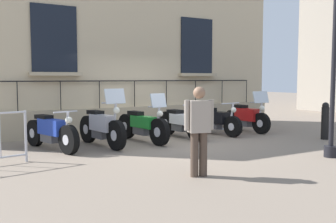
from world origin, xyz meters
TOP-DOWN VIEW (x-y plane):
  - ground_plane at (0.00, 0.00)m, footprint 60.00×60.00m
  - building_facade at (-2.60, -0.00)m, footprint 0.82×11.06m
  - motorcycle_blue at (-0.39, -3.06)m, footprint 2.16×0.85m
  - motorcycle_silver at (-0.23, -1.85)m, footprint 2.14×0.63m
  - motorcycle_green at (-0.32, -0.67)m, footprint 2.20×0.59m
  - motorcycle_white at (-0.41, 0.61)m, footprint 2.07×0.72m
  - motorcycle_black at (-0.44, 1.84)m, footprint 2.04×0.72m
  - motorcycle_red at (-0.41, 3.06)m, footprint 1.93×0.74m
  - lamppost at (3.52, 1.91)m, footprint 0.31×0.31m
  - bollard at (1.86, 3.89)m, footprint 0.21×0.21m
  - pedestrian_standing at (3.43, -1.48)m, footprint 0.31×0.51m

SIDE VIEW (x-z plane):
  - ground_plane at x=0.00m, z-range 0.00..0.00m
  - motorcycle_black at x=-0.44m, z-range -0.08..0.91m
  - motorcycle_blue at x=-0.39m, z-range -0.06..0.90m
  - motorcycle_white at x=-0.41m, z-range -0.08..0.92m
  - motorcycle_green at x=-0.32m, z-range -0.23..1.09m
  - motorcycle_red at x=-0.41m, z-range -0.20..1.11m
  - motorcycle_silver at x=-0.23m, z-range -0.25..1.20m
  - bollard at x=1.86m, z-range 0.00..1.04m
  - pedestrian_standing at x=3.43m, z-range 0.09..1.64m
  - lamppost at x=3.52m, z-range 0.21..4.42m
  - building_facade at x=-2.60m, z-range -0.11..6.08m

